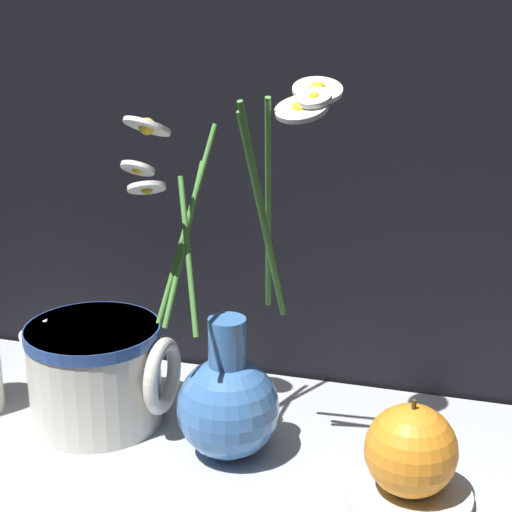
% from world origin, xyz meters
% --- Properties ---
extents(ground_plane, '(6.00, 6.00, 0.00)m').
position_xyz_m(ground_plane, '(0.00, 0.00, 0.00)').
color(ground_plane, black).
extents(shelf, '(0.82, 0.33, 0.01)m').
position_xyz_m(shelf, '(0.00, 0.00, 0.01)').
color(shelf, '#B2B7BC').
rests_on(shelf, ground_plane).
extents(vase_with_flowers, '(0.21, 0.11, 0.35)m').
position_xyz_m(vase_with_flowers, '(-0.04, -0.01, 0.08)').
color(vase_with_flowers, '#3F72B7').
rests_on(vase_with_flowers, shelf).
extents(ceramic_pitcher, '(0.16, 0.13, 0.12)m').
position_xyz_m(ceramic_pitcher, '(-0.18, 0.02, 0.07)').
color(ceramic_pitcher, beige).
rests_on(ceramic_pitcher, shelf).
extents(saucer_plate, '(0.11, 0.11, 0.01)m').
position_xyz_m(saucer_plate, '(0.14, -0.04, 0.02)').
color(saucer_plate, silver).
rests_on(saucer_plate, shelf).
extents(orange_fruit, '(0.08, 0.08, 0.09)m').
position_xyz_m(orange_fruit, '(0.14, -0.04, 0.06)').
color(orange_fruit, orange).
rests_on(orange_fruit, saucer_plate).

